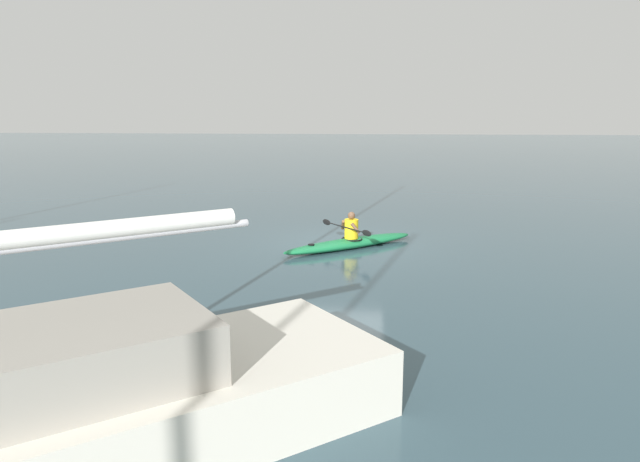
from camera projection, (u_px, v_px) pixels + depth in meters
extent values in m
plane|color=#334C56|center=(342.00, 244.00, 17.16)|extent=(160.00, 160.00, 0.00)
ellipsoid|color=#19723F|center=(350.00, 243.00, 16.70)|extent=(3.85, 3.30, 0.28)
torus|color=black|center=(352.00, 239.00, 16.71)|extent=(0.85, 0.85, 0.04)
cylinder|color=black|center=(311.00, 245.00, 15.95)|extent=(0.18, 0.18, 0.02)
cylinder|color=yellow|center=(351.00, 229.00, 16.63)|extent=(0.39, 0.39, 0.55)
sphere|color=brown|center=(351.00, 216.00, 16.56)|extent=(0.21, 0.21, 0.21)
cylinder|color=black|center=(346.00, 227.00, 16.51)|extent=(1.22, 1.50, 0.03)
ellipsoid|color=black|center=(367.00, 233.00, 15.74)|extent=(0.28, 0.34, 0.17)
ellipsoid|color=black|center=(327.00, 222.00, 17.29)|extent=(0.28, 0.34, 0.17)
cylinder|color=brown|center=(355.00, 228.00, 16.34)|extent=(0.31, 0.20, 0.34)
cylinder|color=brown|center=(343.00, 225.00, 16.82)|extent=(0.16, 0.32, 0.34)
cube|color=gray|center=(2.00, 370.00, 6.03)|extent=(4.53, 4.13, 0.71)
cylinder|color=silver|center=(72.00, 242.00, 6.19)|extent=(3.27, 2.59, 0.09)
cylinder|color=white|center=(72.00, 233.00, 6.17)|extent=(3.01, 2.42, 0.20)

